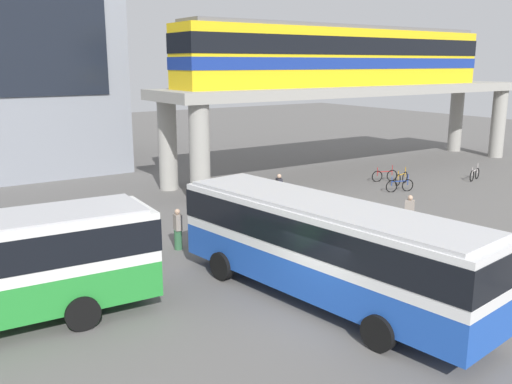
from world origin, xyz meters
name	(u,v)px	position (x,y,z in m)	size (l,w,h in m)	color
ground_plane	(171,235)	(0.00, 10.00, 0.00)	(120.00, 120.00, 0.00)	#605E5B
elevated_platform	(359,99)	(17.28, 16.38, 4.99)	(29.22, 5.55, 5.90)	#9E9B93
train	(343,55)	(15.72, 16.38, 7.87)	(23.88, 2.96, 3.84)	yellow
bus_main	(323,241)	(0.92, 0.98, 1.99)	(4.02, 11.28, 3.22)	#1E4CB2
bicycle_orange	(401,178)	(16.50, 11.56, 0.36)	(1.72, 0.60, 1.04)	black
bicycle_red	(385,176)	(16.29, 12.77, 0.36)	(1.72, 0.61, 1.04)	black
bicycle_silver	(475,174)	(21.38, 9.79, 0.36)	(1.73, 0.59, 1.04)	black
bicycle_blue	(400,186)	(14.82, 10.20, 0.36)	(1.71, 0.63, 1.04)	black
pedestrian_at_kerb	(409,215)	(8.94, 4.42, 0.80)	(0.44, 0.48, 1.71)	#26262D
pedestrian_near_building	(279,192)	(6.76, 11.20, 0.84)	(0.37, 0.46, 1.78)	maroon
pedestrian_by_bike_rack	(178,230)	(-0.60, 8.07, 0.79)	(0.32, 0.43, 1.69)	#33663F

